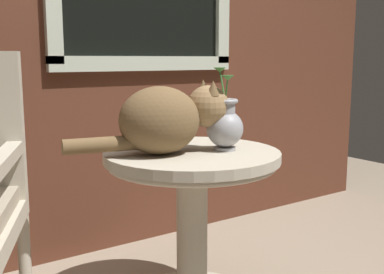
% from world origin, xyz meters
% --- Properties ---
extents(wicker_side_table, '(0.63, 0.63, 0.60)m').
position_xyz_m(wicker_side_table, '(0.18, 0.14, 0.41)').
color(wicker_side_table, '#B2A893').
rests_on(wicker_side_table, ground_plane).
extents(cat, '(0.58, 0.28, 0.25)m').
position_xyz_m(cat, '(0.08, 0.15, 0.73)').
color(cat, brown).
rests_on(cat, wicker_side_table).
extents(pewter_vase_with_ivy, '(0.13, 0.13, 0.29)m').
position_xyz_m(pewter_vase_with_ivy, '(0.28, 0.08, 0.70)').
color(pewter_vase_with_ivy, '#99999E').
rests_on(pewter_vase_with_ivy, wicker_side_table).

